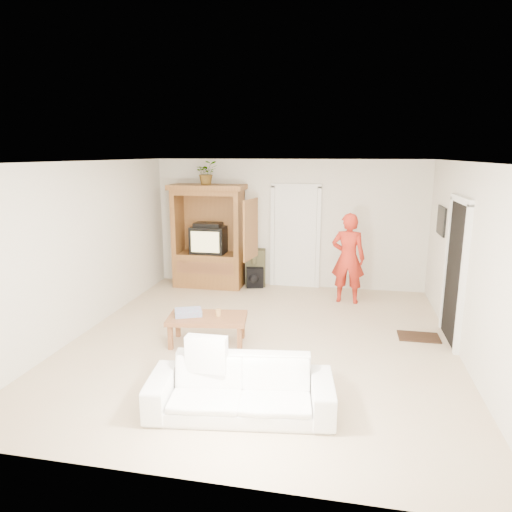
# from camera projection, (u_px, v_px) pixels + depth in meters

# --- Properties ---
(floor) EXTENTS (6.00, 6.00, 0.00)m
(floor) POSITION_uv_depth(u_px,v_px,m) (261.00, 341.00, 6.73)
(floor) COLOR tan
(floor) RESTS_ON ground
(ceiling) EXTENTS (6.00, 6.00, 0.00)m
(ceiling) POSITION_uv_depth(u_px,v_px,m) (262.00, 162.00, 6.16)
(ceiling) COLOR white
(ceiling) RESTS_ON floor
(wall_back) EXTENTS (5.50, 0.00, 5.50)m
(wall_back) POSITION_uv_depth(u_px,v_px,m) (288.00, 224.00, 9.31)
(wall_back) COLOR silver
(wall_back) RESTS_ON floor
(wall_front) EXTENTS (5.50, 0.00, 5.50)m
(wall_front) POSITION_uv_depth(u_px,v_px,m) (192.00, 337.00, 3.57)
(wall_front) COLOR silver
(wall_front) RESTS_ON floor
(wall_left) EXTENTS (0.00, 6.00, 6.00)m
(wall_left) POSITION_uv_depth(u_px,v_px,m) (85.00, 248.00, 6.96)
(wall_left) COLOR silver
(wall_left) RESTS_ON floor
(wall_right) EXTENTS (0.00, 6.00, 6.00)m
(wall_right) POSITION_uv_depth(u_px,v_px,m) (470.00, 264.00, 5.92)
(wall_right) COLOR silver
(wall_right) RESTS_ON floor
(armoire) EXTENTS (1.82, 1.14, 2.10)m
(armoire) POSITION_uv_depth(u_px,v_px,m) (210.00, 243.00, 9.37)
(armoire) COLOR brown
(armoire) RESTS_ON floor
(door_back) EXTENTS (0.85, 0.05, 2.04)m
(door_back) POSITION_uv_depth(u_px,v_px,m) (295.00, 238.00, 9.32)
(door_back) COLOR white
(door_back) RESTS_ON floor
(doorway_right) EXTENTS (0.05, 0.90, 2.04)m
(doorway_right) POSITION_uv_depth(u_px,v_px,m) (455.00, 273.00, 6.56)
(doorway_right) COLOR black
(doorway_right) RESTS_ON floor
(framed_picture) EXTENTS (0.03, 0.60, 0.48)m
(framed_picture) POSITION_uv_depth(u_px,v_px,m) (441.00, 221.00, 7.68)
(framed_picture) COLOR black
(framed_picture) RESTS_ON wall_right
(doormat) EXTENTS (0.60, 0.40, 0.02)m
(doormat) POSITION_uv_depth(u_px,v_px,m) (419.00, 337.00, 6.87)
(doormat) COLOR #382316
(doormat) RESTS_ON floor
(plant) EXTENTS (0.53, 0.51, 0.47)m
(plant) POSITION_uv_depth(u_px,v_px,m) (207.00, 173.00, 9.03)
(plant) COLOR #4C7238
(plant) RESTS_ON armoire
(man) EXTENTS (0.65, 0.46, 1.67)m
(man) POSITION_uv_depth(u_px,v_px,m) (348.00, 258.00, 8.34)
(man) COLOR red
(man) RESTS_ON floor
(sofa) EXTENTS (2.03, 1.01, 0.57)m
(sofa) POSITION_uv_depth(u_px,v_px,m) (241.00, 388.00, 4.82)
(sofa) COLOR white
(sofa) RESTS_ON floor
(coffee_table) EXTENTS (1.19, 0.76, 0.42)m
(coffee_table) POSITION_uv_depth(u_px,v_px,m) (207.00, 320.00, 6.57)
(coffee_table) COLOR brown
(coffee_table) RESTS_ON floor
(towel) EXTENTS (0.46, 0.40, 0.08)m
(towel) POSITION_uv_depth(u_px,v_px,m) (188.00, 312.00, 6.61)
(towel) COLOR #C4417A
(towel) RESTS_ON coffee_table
(candle) EXTENTS (0.08, 0.08, 0.10)m
(candle) POSITION_uv_depth(u_px,v_px,m) (218.00, 312.00, 6.57)
(candle) COLOR tan
(candle) RESTS_ON coffee_table
(backpack_black) EXTENTS (0.38, 0.28, 0.43)m
(backpack_black) POSITION_uv_depth(u_px,v_px,m) (255.00, 278.00, 9.38)
(backpack_black) COLOR black
(backpack_black) RESTS_ON floor
(backpack_olive) EXTENTS (0.46, 0.37, 0.77)m
(backpack_olive) POSITION_uv_depth(u_px,v_px,m) (256.00, 267.00, 9.49)
(backpack_olive) COLOR #47442B
(backpack_olive) RESTS_ON floor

